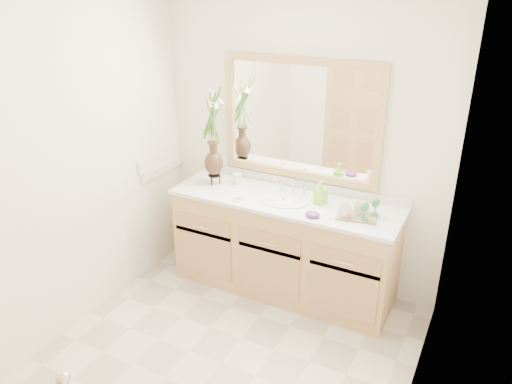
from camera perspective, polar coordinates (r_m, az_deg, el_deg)
The scene contains 20 objects.
floor at distance 3.63m, azimuth -3.98°, elevation -18.92°, with size 2.60×2.60×0.00m, color beige.
wall_back at distance 4.04m, azimuth 5.10°, elevation 5.48°, with size 2.40×0.02×2.40m, color white.
wall_front at distance 2.13m, azimuth -23.86°, elevation -14.74°, with size 2.40×0.02×2.40m, color white.
wall_left at distance 3.69m, azimuth -20.72°, elevation 2.21°, with size 0.02×2.60×2.40m, color white.
wall_right at distance 2.60m, azimuth 18.72°, elevation -6.63°, with size 0.02×2.60×2.40m, color white.
vanity at distance 4.12m, azimuth 3.17°, elevation -6.25°, with size 1.80×0.55×0.80m.
counter at distance 3.93m, azimuth 3.31°, elevation -1.00°, with size 1.84×0.57×0.03m, color silver.
sink at distance 3.93m, azimuth 3.18°, elevation -1.61°, with size 0.38×0.34×0.23m.
mirror at distance 3.96m, azimuth 5.09°, elevation 8.21°, with size 1.32×0.04×0.97m.
switch_plate at distance 4.27m, azimuth -12.77°, elevation 2.84°, with size 0.02×0.12×0.12m, color white.
flower_vase at distance 4.06m, azimuth -5.00°, elevation 7.70°, with size 0.18×0.18×0.76m.
tumbler at distance 4.19m, azimuth -2.16°, elevation 1.52°, with size 0.07×0.07×0.09m, color silver.
soap_dish at distance 3.91m, azimuth -2.00°, elevation -0.76°, with size 0.09×0.09×0.03m.
soap_bottle at distance 3.85m, azimuth 7.40°, elevation -0.15°, with size 0.08×0.08×0.17m, color #7BE536.
purple_dish at distance 3.65m, azimuth 6.47°, elevation -2.56°, with size 0.11×0.09×0.04m, color #622570.
tray at distance 3.71m, azimuth 11.43°, elevation -2.71°, with size 0.29×0.19×0.01m, color brown.
mug_left at distance 3.65m, azimuth 10.13°, elevation -2.04°, with size 0.10×0.09×0.10m, color silver.
mug_right at distance 3.72m, azimuth 11.69°, elevation -1.77°, with size 0.09×0.08×0.09m, color silver.
goblet_front at distance 3.61m, azimuth 12.33°, elevation -1.77°, with size 0.06×0.06×0.14m.
goblet_back at distance 3.70m, azimuth 13.51°, elevation -1.27°, with size 0.06×0.06×0.14m.
Camera 1 is at (1.43, -2.26, 2.46)m, focal length 35.00 mm.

